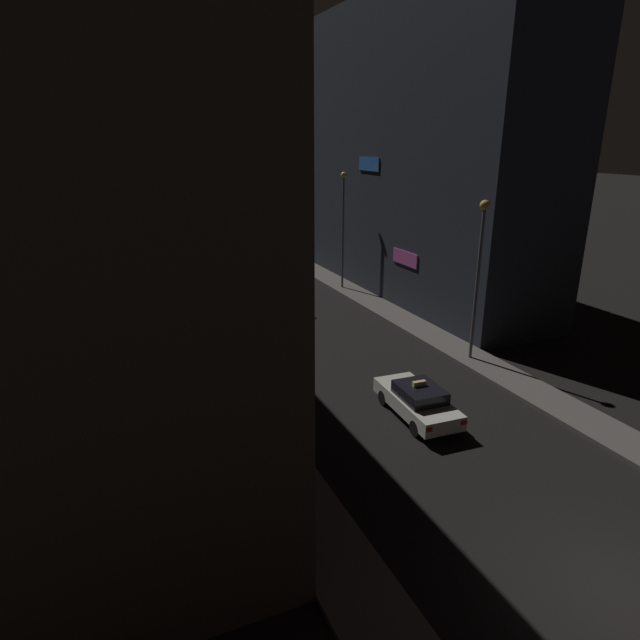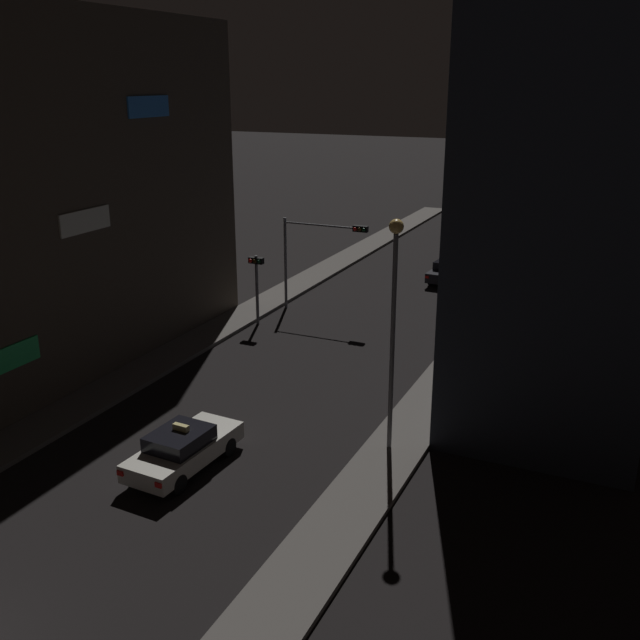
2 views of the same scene
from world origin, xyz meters
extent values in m
plane|color=black|center=(0.00, 0.00, 0.00)|extent=(300.00, 300.00, 0.00)
cube|color=#5B5651|center=(-6.19, 29.94, 0.09)|extent=(2.10, 63.88, 0.18)
cube|color=#5B5651|center=(6.19, 29.94, 0.09)|extent=(2.10, 63.88, 0.18)
cube|color=#473D33|center=(-13.15, 14.28, 7.54)|extent=(11.83, 22.90, 15.07)
cube|color=#26CC66|center=(-7.20, 9.70, 2.71)|extent=(0.08, 2.80, 0.90)
cube|color=white|center=(-7.20, 14.28, 6.93)|extent=(0.08, 2.80, 0.90)
cube|color=#337FE5|center=(-7.20, 18.86, 11.15)|extent=(0.08, 2.80, 0.90)
cube|color=#282D38|center=(10.56, 27.27, 10.01)|extent=(6.64, 25.92, 20.01)
cube|color=#D859B2|center=(7.20, 22.09, 3.60)|extent=(0.08, 2.80, 0.90)
cube|color=#337FE5|center=(7.20, 27.27, 9.20)|extent=(0.08, 2.80, 0.90)
cube|color=silver|center=(0.20, 9.75, 0.62)|extent=(2.05, 4.50, 0.60)
cube|color=black|center=(0.19, 9.55, 1.17)|extent=(1.69, 2.07, 0.50)
cube|color=red|center=(-0.68, 7.58, 0.72)|extent=(0.24, 0.07, 0.16)
cube|color=red|center=(0.82, 7.49, 0.72)|extent=(0.24, 0.07, 0.16)
cylinder|color=black|center=(-0.52, 11.16, 0.32)|extent=(0.26, 0.65, 0.64)
cylinder|color=black|center=(1.07, 11.07, 0.32)|extent=(0.26, 0.65, 0.64)
cylinder|color=black|center=(-0.68, 8.43, 0.32)|extent=(0.26, 0.65, 0.64)
cylinder|color=black|center=(0.92, 8.34, 0.32)|extent=(0.26, 0.65, 0.64)
cube|color=#F4E08C|center=(0.19, 9.65, 1.52)|extent=(0.57, 0.21, 0.20)
cube|color=black|center=(2.13, 36.29, 0.62)|extent=(2.10, 4.52, 0.60)
cube|color=black|center=(2.12, 36.10, 1.17)|extent=(1.72, 2.09, 0.50)
cube|color=red|center=(1.23, 34.13, 0.72)|extent=(0.24, 0.08, 0.16)
cube|color=red|center=(2.72, 34.03, 0.72)|extent=(0.24, 0.08, 0.16)
cylinder|color=black|center=(1.43, 37.71, 0.32)|extent=(0.26, 0.65, 0.64)
cylinder|color=black|center=(3.03, 37.60, 0.32)|extent=(0.26, 0.65, 0.64)
cylinder|color=black|center=(1.24, 34.99, 0.32)|extent=(0.26, 0.65, 0.64)
cylinder|color=black|center=(2.83, 34.88, 0.32)|extent=(0.26, 0.65, 0.64)
cylinder|color=slate|center=(-4.89, 27.07, 2.56)|extent=(0.16, 0.16, 5.11)
cylinder|color=slate|center=(-2.67, 27.07, 4.86)|extent=(4.43, 0.10, 0.10)
cube|color=black|center=(-0.45, 27.07, 4.86)|extent=(0.80, 0.28, 0.32)
sphere|color=red|center=(-0.70, 26.90, 4.86)|extent=(0.20, 0.20, 0.20)
sphere|color=#3F2D0C|center=(-0.45, 26.90, 4.86)|extent=(0.20, 0.20, 0.20)
sphere|color=#0C3319|center=(-0.21, 26.90, 4.86)|extent=(0.20, 0.20, 0.20)
cylinder|color=slate|center=(-4.89, 23.80, 1.85)|extent=(0.16, 0.16, 3.69)
cube|color=black|center=(-4.89, 23.80, 3.44)|extent=(0.80, 0.28, 0.32)
sphere|color=red|center=(-5.13, 23.63, 3.44)|extent=(0.20, 0.20, 0.20)
sphere|color=#3F2D0C|center=(-4.89, 23.63, 3.44)|extent=(0.20, 0.20, 0.20)
sphere|color=#0C3319|center=(-4.64, 23.63, 3.44)|extent=(0.20, 0.20, 0.20)
cylinder|color=slate|center=(-6.12, 7.23, 2.39)|extent=(0.10, 0.10, 4.43)
cylinder|color=white|center=(-6.12, 7.21, 4.46)|extent=(0.57, 0.03, 0.57)
cylinder|color=blue|center=(-6.12, 7.21, 3.84)|extent=(0.51, 0.03, 0.51)
cylinder|color=red|center=(-6.12, 7.21, 3.05)|extent=(0.60, 0.03, 0.60)
cylinder|color=slate|center=(6.00, 13.61, 3.92)|extent=(0.16, 0.16, 7.49)
sphere|color=#F9C666|center=(6.00, 13.61, 7.91)|extent=(0.48, 0.48, 0.48)
cylinder|color=slate|center=(5.92, 28.63, 4.19)|extent=(0.16, 0.16, 8.03)
sphere|color=#F9C666|center=(5.92, 28.63, 8.42)|extent=(0.44, 0.44, 0.44)
camera|label=1|loc=(-11.21, -6.59, 10.83)|focal=29.88mm
camera|label=2|loc=(13.19, -7.91, 12.32)|focal=40.89mm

